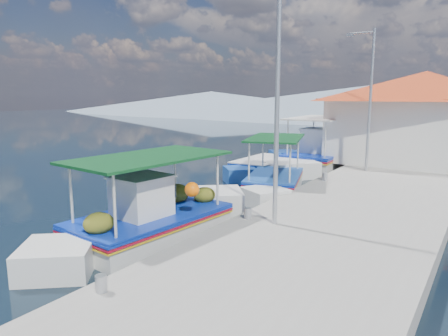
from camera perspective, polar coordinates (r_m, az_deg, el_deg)
The scene contains 10 objects.
ground at distance 12.36m, azimuth -17.28°, elevation -8.34°, with size 160.00×160.00×0.00m, color black.
quay at distance 14.21m, azimuth 18.91°, elevation -4.96°, with size 5.00×44.00×0.50m, color gray.
bollards at distance 14.07m, azimuth 9.93°, elevation -3.02°, with size 0.20×17.20×0.30m.
main_caique at distance 11.29m, azimuth -9.76°, elevation -7.22°, with size 2.63×7.53×2.49m.
caique_green_canopy at distance 16.59m, azimuth 7.18°, elevation -1.96°, with size 3.16×6.12×2.40m.
caique_blue_hull at distance 20.04m, azimuth 5.58°, elevation 0.03°, with size 1.89×6.34×1.13m.
caique_far at distance 22.33m, azimuth 12.85°, elevation 1.48°, with size 2.64×8.31×2.91m.
harbor_building at distance 22.58m, azimuth 25.79°, elevation 6.53°, with size 10.49×10.49×4.40m.
lamp_post_near at distance 10.45m, azimuth 6.90°, elevation 10.23°, with size 1.21×0.14×6.00m.
lamp_post_far at distance 18.94m, azimuth 19.26°, elevation 9.71°, with size 1.21×0.14×6.00m.
Camera 1 is at (9.15, -7.36, 3.84)m, focal length 33.21 mm.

